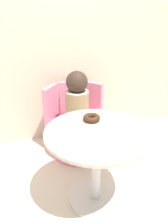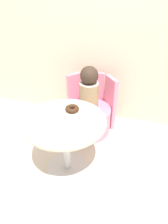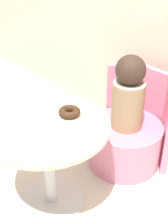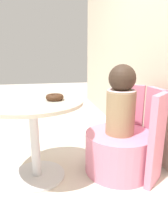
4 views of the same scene
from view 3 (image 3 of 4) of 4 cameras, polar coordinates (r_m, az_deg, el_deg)
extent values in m
plane|color=beige|center=(2.30, -5.54, -15.63)|extent=(12.00, 12.00, 0.00)
cylinder|color=silver|center=(2.29, -5.90, -15.67)|extent=(0.45, 0.45, 0.02)
cylinder|color=silver|center=(2.07, -6.37, -9.77)|extent=(0.07, 0.07, 0.61)
cylinder|color=beige|center=(1.88, -6.93, -2.50)|extent=(0.78, 0.78, 0.02)
cylinder|color=pink|center=(2.51, 7.40, -5.76)|extent=(0.57, 0.57, 0.35)
cube|color=pink|center=(2.62, 12.22, 0.33)|extent=(0.24, 0.05, 0.72)
cube|color=pink|center=(2.43, 15.07, -2.75)|extent=(0.19, 0.22, 0.72)
cube|color=pink|center=(2.66, 6.72, 1.49)|extent=(0.19, 0.22, 0.72)
cylinder|color=#937A56|center=(2.31, 8.00, 1.27)|extent=(0.24, 0.24, 0.36)
torus|color=beige|center=(2.23, 8.31, 5.07)|extent=(0.24, 0.24, 0.04)
sphere|color=#38281E|center=(2.19, 8.53, 7.58)|extent=(0.22, 0.22, 0.22)
torus|color=#3D2314|center=(1.94, -2.68, 0.03)|extent=(0.14, 0.14, 0.05)
cube|color=white|center=(1.78, -10.88, -4.50)|extent=(0.17, 0.17, 0.01)
camera|label=1|loc=(1.87, -55.61, 10.95)|focal=35.00mm
camera|label=2|loc=(0.88, -81.36, 9.84)|focal=32.00mm
camera|label=4|loc=(1.20, 47.68, -17.47)|focal=32.00mm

